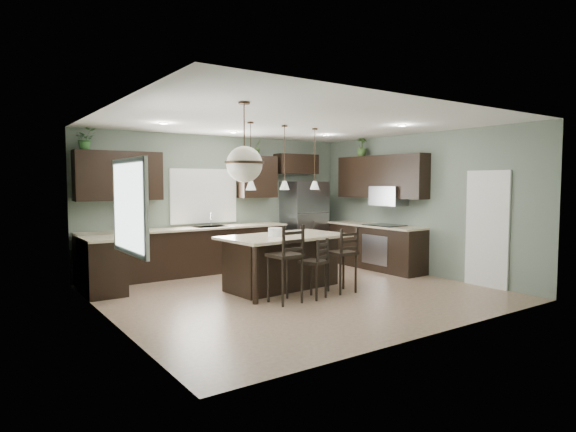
% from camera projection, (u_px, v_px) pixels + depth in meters
% --- Properties ---
extents(ground, '(6.00, 6.00, 0.00)m').
position_uv_depth(ground, '(297.00, 292.00, 8.02)').
color(ground, '#9E8466').
rests_on(ground, ground).
extents(pantry_door, '(0.04, 0.82, 2.04)m').
position_uv_depth(pantry_door, '(487.00, 229.00, 8.38)').
color(pantry_door, white).
rests_on(pantry_door, ground).
extents(window_back, '(1.35, 0.02, 1.00)m').
position_uv_depth(window_back, '(204.00, 196.00, 9.93)').
color(window_back, white).
rests_on(window_back, room_shell).
extents(window_left, '(0.02, 1.10, 1.00)m').
position_uv_depth(window_left, '(128.00, 207.00, 5.56)').
color(window_left, white).
rests_on(window_left, room_shell).
extents(left_return_cabs, '(0.60, 0.90, 0.90)m').
position_uv_depth(left_return_cabs, '(102.00, 267.00, 7.85)').
color(left_return_cabs, black).
rests_on(left_return_cabs, ground).
extents(left_return_countertop, '(0.66, 0.96, 0.04)m').
position_uv_depth(left_return_countertop, '(102.00, 238.00, 7.83)').
color(left_return_countertop, beige).
rests_on(left_return_countertop, left_return_cabs).
extents(back_lower_cabs, '(4.20, 0.60, 0.90)m').
position_uv_depth(back_lower_cabs, '(190.00, 252.00, 9.52)').
color(back_lower_cabs, black).
rests_on(back_lower_cabs, ground).
extents(back_countertop, '(4.20, 0.66, 0.04)m').
position_uv_depth(back_countertop, '(190.00, 229.00, 9.47)').
color(back_countertop, beige).
rests_on(back_countertop, back_lower_cabs).
extents(sink_inset, '(0.70, 0.45, 0.01)m').
position_uv_depth(sink_inset, '(211.00, 227.00, 9.72)').
color(sink_inset, gray).
rests_on(sink_inset, back_countertop).
extents(faucet, '(0.02, 0.02, 0.28)m').
position_uv_depth(faucet, '(211.00, 220.00, 9.69)').
color(faucet, silver).
rests_on(faucet, back_countertop).
extents(back_upper_left, '(1.55, 0.34, 0.90)m').
position_uv_depth(back_upper_left, '(119.00, 176.00, 8.78)').
color(back_upper_left, black).
rests_on(back_upper_left, room_shell).
extents(back_upper_right, '(0.85, 0.34, 0.90)m').
position_uv_depth(back_upper_right, '(257.00, 177.00, 10.46)').
color(back_upper_right, black).
rests_on(back_upper_right, room_shell).
extents(fridge_header, '(1.05, 0.34, 0.45)m').
position_uv_depth(fridge_header, '(296.00, 164.00, 11.03)').
color(fridge_header, black).
rests_on(fridge_header, room_shell).
extents(right_lower_cabs, '(0.60, 2.35, 0.90)m').
position_uv_depth(right_lower_cabs, '(375.00, 247.00, 10.25)').
color(right_lower_cabs, black).
rests_on(right_lower_cabs, ground).
extents(right_countertop, '(0.66, 2.35, 0.04)m').
position_uv_depth(right_countertop, '(375.00, 225.00, 10.20)').
color(right_countertop, beige).
rests_on(right_countertop, right_lower_cabs).
extents(cooktop, '(0.58, 0.75, 0.02)m').
position_uv_depth(cooktop, '(384.00, 225.00, 9.97)').
color(cooktop, black).
rests_on(cooktop, right_countertop).
extents(wall_oven_front, '(0.01, 0.72, 0.60)m').
position_uv_depth(wall_oven_front, '(374.00, 250.00, 9.85)').
color(wall_oven_front, gray).
rests_on(wall_oven_front, right_lower_cabs).
extents(right_upper_cabs, '(0.34, 2.35, 0.90)m').
position_uv_depth(right_upper_cabs, '(381.00, 177.00, 10.21)').
color(right_upper_cabs, black).
rests_on(right_upper_cabs, room_shell).
extents(microwave, '(0.40, 0.75, 0.40)m').
position_uv_depth(microwave, '(388.00, 196.00, 9.99)').
color(microwave, gray).
rests_on(microwave, right_upper_cabs).
extents(refrigerator, '(0.90, 0.74, 1.85)m').
position_uv_depth(refrigerator, '(304.00, 222.00, 11.04)').
color(refrigerator, gray).
rests_on(refrigerator, ground).
extents(kitchen_island, '(2.26, 1.41, 0.92)m').
position_uv_depth(kitchen_island, '(285.00, 262.00, 8.27)').
color(kitchen_island, black).
rests_on(kitchen_island, ground).
extents(serving_dish, '(0.24, 0.24, 0.14)m').
position_uv_depth(serving_dish, '(275.00, 232.00, 8.11)').
color(serving_dish, white).
rests_on(serving_dish, kitchen_island).
extents(bar_stool_left, '(0.47, 0.47, 1.20)m').
position_uv_depth(bar_stool_left, '(285.00, 264.00, 7.27)').
color(bar_stool_left, black).
rests_on(bar_stool_left, ground).
extents(bar_stool_center, '(0.45, 0.45, 0.96)m').
position_uv_depth(bar_stool_center, '(314.00, 268.00, 7.56)').
color(bar_stool_center, black).
rests_on(bar_stool_center, ground).
extents(bar_stool_right, '(0.42, 0.42, 1.09)m').
position_uv_depth(bar_stool_right, '(342.00, 260.00, 7.98)').
color(bar_stool_right, black).
rests_on(bar_stool_right, ground).
extents(pendant_left, '(0.17, 0.17, 1.10)m').
position_uv_depth(pendant_left, '(251.00, 156.00, 7.70)').
color(pendant_left, white).
rests_on(pendant_left, room_shell).
extents(pendant_center, '(0.17, 0.17, 1.10)m').
position_uv_depth(pendant_center, '(284.00, 158.00, 8.15)').
color(pendant_center, white).
rests_on(pendant_center, room_shell).
extents(pendant_right, '(0.17, 0.17, 1.10)m').
position_uv_depth(pendant_right, '(315.00, 159.00, 8.59)').
color(pendant_right, white).
rests_on(pendant_right, room_shell).
extents(chandelier, '(0.48, 0.48, 0.97)m').
position_uv_depth(chandelier, '(244.00, 142.00, 5.80)').
color(chandelier, beige).
rests_on(chandelier, room_shell).
extents(plant_back_left, '(0.37, 0.33, 0.38)m').
position_uv_depth(plant_back_left, '(85.00, 139.00, 8.38)').
color(plant_back_left, '#295726').
rests_on(plant_back_left, back_upper_left).
extents(plant_back_right, '(0.25, 0.23, 0.36)m').
position_uv_depth(plant_back_right, '(257.00, 148.00, 10.38)').
color(plant_back_right, '#355525').
rests_on(plant_back_right, back_upper_right).
extents(plant_right_wall, '(0.29, 0.29, 0.43)m').
position_uv_depth(plant_right_wall, '(362.00, 147.00, 10.61)').
color(plant_right_wall, '#3A5A27').
rests_on(plant_right_wall, right_upper_cabs).
extents(room_shell, '(6.00, 6.00, 6.00)m').
position_uv_depth(room_shell, '(297.00, 190.00, 7.90)').
color(room_shell, slate).
rests_on(room_shell, ground).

